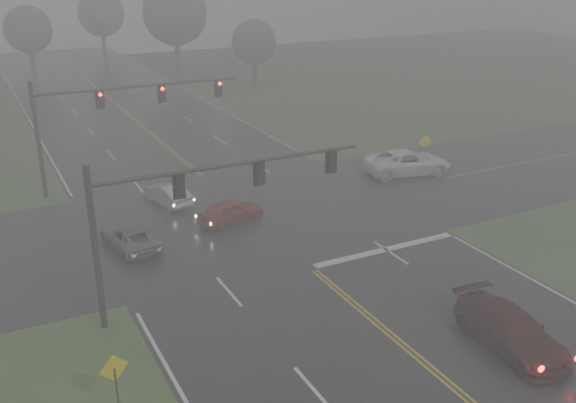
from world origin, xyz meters
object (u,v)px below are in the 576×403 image
sedan_maroon (508,347)px  signal_gantry_near (183,201)px  car_grey (131,248)px  signal_gantry_far (104,110)px  sedan_silver (169,204)px  sedan_red (231,222)px  pickup_white (407,174)px

sedan_maroon → signal_gantry_near: signal_gantry_near is taller
car_grey → signal_gantry_far: bearing=-105.7°
car_grey → sedan_silver: bearing=-133.5°
sedan_silver → signal_gantry_far: bearing=-76.1°
signal_gantry_near → signal_gantry_far: size_ratio=0.90×
sedan_red → sedan_silver: sedan_red is taller
car_grey → signal_gantry_near: signal_gantry_near is taller
sedan_red → signal_gantry_far: (-4.72, 9.15, 5.19)m
sedan_silver → sedan_red: bearing=104.2°
sedan_red → car_grey: sedan_red is taller
car_grey → pickup_white: 20.60m
sedan_red → signal_gantry_far: signal_gantry_far is taller
car_grey → signal_gantry_near: bearing=88.2°
sedan_red → pickup_white: pickup_white is taller
pickup_white → signal_gantry_far: 20.86m
sedan_red → sedan_silver: (-2.32, 4.47, 0.00)m
sedan_red → sedan_silver: 5.03m
signal_gantry_near → signal_gantry_far: signal_gantry_far is taller
pickup_white → car_grey: bearing=111.7°
sedan_maroon → signal_gantry_near: (-10.10, 8.76, 4.92)m
sedan_maroon → car_grey: size_ratio=1.20×
sedan_maroon → car_grey: 19.25m
sedan_maroon → pickup_white: pickup_white is taller
car_grey → pickup_white: bearing=-179.4°
sedan_silver → signal_gantry_near: signal_gantry_near is taller
signal_gantry_near → signal_gantry_far: bearing=88.4°
sedan_maroon → signal_gantry_far: bearing=115.0°
car_grey → signal_gantry_far: signal_gantry_far is taller
sedan_silver → sedan_maroon: bearing=95.7°
sedan_maroon → sedan_red: 17.32m
sedan_silver → signal_gantry_far: (-2.40, 4.68, 5.19)m
signal_gantry_near → car_grey: bearing=96.6°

